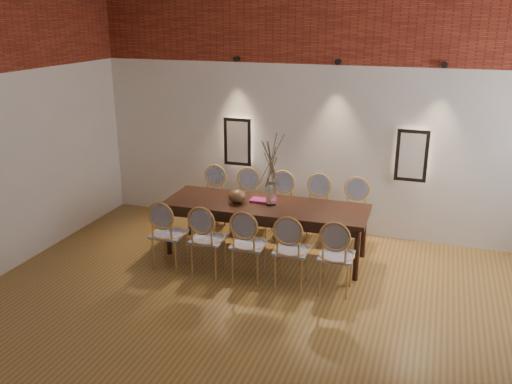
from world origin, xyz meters
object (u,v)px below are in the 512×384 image
(chair_far_a, at_px, (211,199))
(bowl, at_px, (237,196))
(chair_near_e, at_px, (337,256))
(chair_near_b, at_px, (208,239))
(chair_near_d, at_px, (292,250))
(vase, at_px, (271,194))
(chair_near_c, at_px, (249,244))
(chair_near_a, at_px, (169,234))
(chair_far_c, at_px, (279,206))
(chair_far_e, at_px, (354,214))
(dining_table, at_px, (265,230))
(chair_far_b, at_px, (245,203))
(chair_far_d, at_px, (316,210))
(book, at_px, (260,200))

(chair_far_a, height_order, bowl, chair_far_a)
(chair_far_a, bearing_deg, chair_near_e, 146.67)
(chair_near_b, relative_size, bowl, 3.92)
(chair_near_d, distance_m, vase, 0.96)
(chair_near_d, xyz_separation_m, vase, (-0.49, 0.71, 0.43))
(chair_near_c, height_order, chair_far_a, same)
(chair_near_e, height_order, chair_far_a, same)
(chair_near_a, bearing_deg, chair_near_c, -0.00)
(chair_far_c, relative_size, vase, 3.13)
(chair_near_a, distance_m, vase, 1.44)
(chair_near_e, distance_m, chair_far_e, 1.44)
(dining_table, relative_size, chair_near_a, 2.91)
(chair_far_b, bearing_deg, dining_table, 127.25)
(chair_far_b, relative_size, bowl, 3.92)
(chair_near_c, xyz_separation_m, vase, (0.06, 0.72, 0.43))
(chair_near_e, xyz_separation_m, chair_far_d, (-0.58, 1.43, 0.00))
(chair_near_e, relative_size, chair_far_d, 1.00)
(chair_far_c, bearing_deg, chair_near_e, 127.25)
(chair_near_c, distance_m, chair_far_e, 1.81)
(chair_near_e, bearing_deg, chair_far_e, 90.00)
(chair_far_c, height_order, bowl, chair_far_c)
(chair_near_a, relative_size, chair_near_b, 1.00)
(dining_table, distance_m, chair_far_b, 0.91)
(chair_near_b, relative_size, chair_far_a, 1.00)
(chair_near_e, distance_m, book, 1.47)
(chair_far_e, bearing_deg, chair_far_a, 0.00)
(bowl, bearing_deg, vase, 7.40)
(chair_near_a, distance_m, chair_far_d, 2.18)
(dining_table, xyz_separation_m, chair_far_e, (1.08, 0.74, 0.09))
(chair_far_e, bearing_deg, chair_far_b, 0.00)
(chair_near_a, relative_size, chair_near_d, 1.00)
(chair_near_c, xyz_separation_m, chair_near_d, (0.55, 0.01, 0.00))
(chair_near_e, relative_size, chair_far_b, 1.00)
(chair_near_c, bearing_deg, dining_table, 90.00)
(chair_far_d, relative_size, chair_far_e, 1.00)
(chair_near_d, bearing_deg, vase, 123.32)
(dining_table, height_order, book, book)
(chair_near_d, height_order, chair_far_d, same)
(chair_near_c, relative_size, chair_far_b, 1.00)
(chair_far_a, bearing_deg, book, 147.54)
(book, bearing_deg, chair_near_b, -117.83)
(chair_near_e, xyz_separation_m, bowl, (-1.50, 0.64, 0.37))
(chair_far_e, distance_m, vase, 1.32)
(chair_near_a, xyz_separation_m, chair_far_c, (1.06, 1.46, 0.00))
(chair_near_b, distance_m, chair_far_a, 1.54)
(chair_near_b, height_order, chair_near_e, same)
(chair_far_e, height_order, vase, vase)
(chair_near_b, xyz_separation_m, chair_far_c, (0.52, 1.45, 0.00))
(chair_near_e, bearing_deg, dining_table, 146.67)
(dining_table, bearing_deg, chair_near_b, -127.25)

